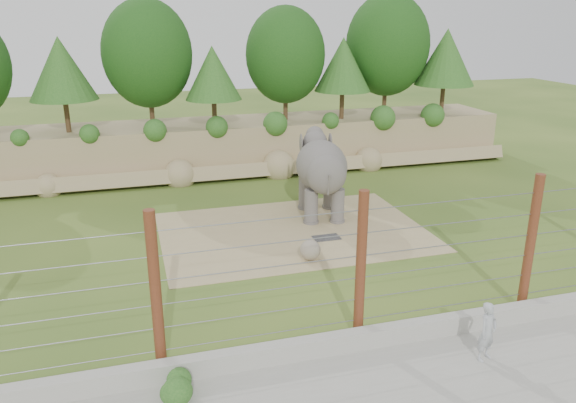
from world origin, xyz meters
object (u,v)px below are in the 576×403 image
object	(u,v)px
stone_ball	(310,250)
zookeeper	(487,332)
barrier_fence	(361,267)
elephant	(321,177)

from	to	relation	value
stone_ball	zookeeper	world-z (taller)	zookeeper
barrier_fence	zookeeper	distance (m)	3.36
stone_ball	barrier_fence	distance (m)	5.13
elephant	barrier_fence	bearing A→B (deg)	-93.40
zookeeper	stone_ball	bearing A→B (deg)	87.33
barrier_fence	zookeeper	size ratio (longest dim) A/B	13.41
elephant	zookeeper	bearing A→B (deg)	-77.70
elephant	stone_ball	size ratio (longest dim) A/B	5.76
stone_ball	zookeeper	xyz separation A→B (m)	(2.26, -6.65, 0.39)
elephant	zookeeper	world-z (taller)	elephant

